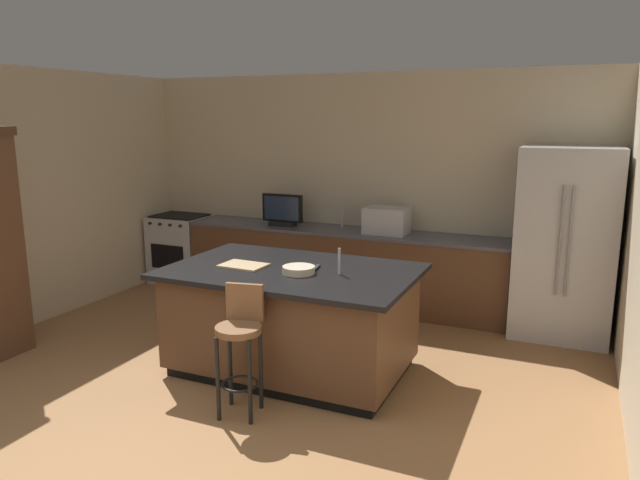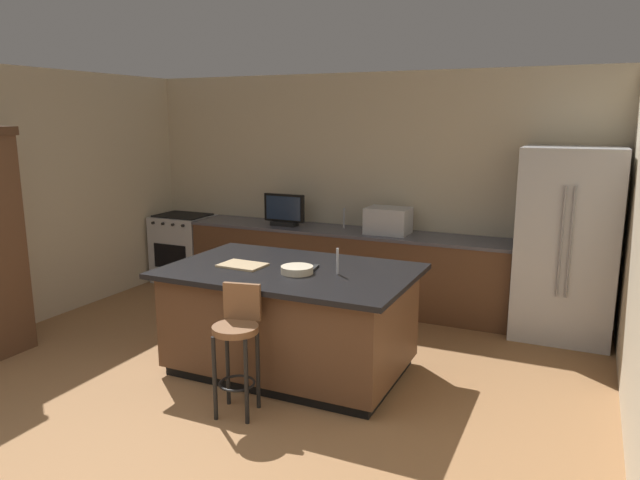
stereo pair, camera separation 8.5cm
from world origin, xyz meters
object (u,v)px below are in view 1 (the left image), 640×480
tv_monitor (282,211)px  tv_remote (315,268)px  kitchen_island (292,319)px  cutting_board (244,265)px  fruit_bowl (299,270)px  bar_stool_center (240,339)px  refrigerator (565,243)px  range_oven (181,249)px  microwave (387,220)px

tv_monitor → tv_remote: (1.26, -1.82, -0.14)m
kitchen_island → cutting_board: bearing=-166.5°
fruit_bowl → tv_remote: (0.07, 0.19, -0.02)m
bar_stool_center → fruit_bowl: size_ratio=3.62×
kitchen_island → fruit_bowl: 0.51m
tv_remote → cutting_board: tv_remote is taller
kitchen_island → refrigerator: bearing=41.8°
range_oven → cutting_board: size_ratio=2.37×
refrigerator → tv_monitor: size_ratio=3.63×
tv_monitor → fruit_bowl: 2.35m
refrigerator → fruit_bowl: size_ratio=7.09×
fruit_bowl → cutting_board: fruit_bowl is taller
kitchen_island → tv_remote: 0.50m
bar_stool_center → refrigerator: bearing=41.1°
microwave → fruit_bowl: (-0.10, -2.06, -0.09)m
fruit_bowl → cutting_board: bearing=178.6°
kitchen_island → refrigerator: size_ratio=1.10×
range_oven → tv_monitor: size_ratio=1.74×
refrigerator → bar_stool_center: (-2.11, -2.72, -0.37)m
bar_stool_center → microwave: bearing=74.1°
refrigerator → tv_remote: refrigerator is taller
tv_monitor → bar_stool_center: bearing=-68.7°
microwave → tv_remote: (-0.04, -1.87, -0.11)m
kitchen_island → cutting_board: 0.63m
tv_monitor → cutting_board: 2.11m
bar_stool_center → kitchen_island: bearing=78.5°
range_oven → tv_monitor: tv_monitor is taller
refrigerator → range_oven: bearing=179.1°
kitchen_island → tv_remote: size_ratio=12.36×
kitchen_island → refrigerator: refrigerator is taller
cutting_board → microwave: bearing=72.6°
tv_remote → kitchen_island: bearing=-167.6°
kitchen_island → microwave: 2.05m
bar_stool_center → tv_monitor: bearing=100.3°
bar_stool_center → cutting_board: 0.91m
refrigerator → microwave: (-1.88, 0.07, 0.09)m
range_oven → fruit_bowl: bearing=-36.7°
refrigerator → tv_monitor: refrigerator is taller
kitchen_island → bar_stool_center: bearing=-90.4°
microwave → tv_monitor: 1.30m
tv_remote → fruit_bowl: bearing=-119.2°
microwave → refrigerator: bearing=-2.2°
tv_monitor → fruit_bowl: size_ratio=1.95×
tv_remote → cutting_board: bearing=-173.6°
microwave → cutting_board: 2.15m
tv_monitor → tv_remote: 2.22m
range_oven → bar_stool_center: 3.84m
microwave → cutting_board: bearing=-107.4°
range_oven → cutting_board: (2.23, -2.05, 0.47)m
fruit_bowl → range_oven: bearing=143.3°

